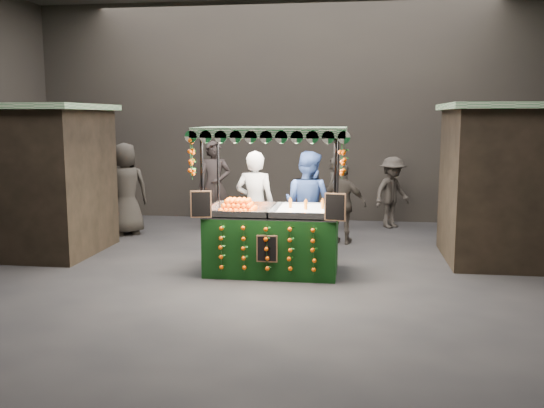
# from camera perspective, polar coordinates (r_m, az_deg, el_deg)

# --- Properties ---
(ground) EXTENTS (12.00, 12.00, 0.00)m
(ground) POSITION_cam_1_polar(r_m,az_deg,el_deg) (9.01, -1.61, -6.87)
(ground) COLOR black
(ground) RESTS_ON ground
(market_hall) EXTENTS (12.10, 10.10, 5.05)m
(market_hall) POSITION_cam_1_polar(r_m,az_deg,el_deg) (8.75, -1.70, 15.02)
(market_hall) COLOR black
(market_hall) RESTS_ON ground
(neighbour_stall_left) EXTENTS (3.00, 2.20, 2.60)m
(neighbour_stall_left) POSITION_cam_1_polar(r_m,az_deg,el_deg) (11.28, -23.35, 2.30)
(neighbour_stall_left) COLOR black
(neighbour_stall_left) RESTS_ON ground
(neighbour_stall_right) EXTENTS (3.00, 2.20, 2.60)m
(neighbour_stall_right) POSITION_cam_1_polar(r_m,az_deg,el_deg) (10.54, 24.19, 1.87)
(neighbour_stall_right) COLOR black
(neighbour_stall_right) RESTS_ON ground
(juice_stall) EXTENTS (2.30, 1.35, 2.23)m
(juice_stall) POSITION_cam_1_polar(r_m,az_deg,el_deg) (8.99, 0.06, -2.37)
(juice_stall) COLOR #0B3311
(juice_stall) RESTS_ON ground
(vendor_grey) EXTENTS (0.70, 0.49, 1.83)m
(vendor_grey) POSITION_cam_1_polar(r_m,az_deg,el_deg) (9.86, -1.65, -0.12)
(vendor_grey) COLOR slate
(vendor_grey) RESTS_ON ground
(vendor_blue) EXTENTS (1.09, 0.99, 1.81)m
(vendor_blue) POSITION_cam_1_polar(r_m,az_deg,el_deg) (10.00, 3.47, -0.05)
(vendor_blue) COLOR navy
(vendor_blue) RESTS_ON ground
(shopper_0) EXTENTS (0.76, 0.57, 1.88)m
(shopper_0) POSITION_cam_1_polar(r_m,az_deg,el_deg) (12.53, -5.61, 1.79)
(shopper_0) COLOR #2E2625
(shopper_0) RESTS_ON ground
(shopper_1) EXTENTS (1.15, 1.11, 1.87)m
(shopper_1) POSITION_cam_1_polar(r_m,az_deg,el_deg) (11.87, 21.40, 0.86)
(shopper_1) COLOR #2C2624
(shopper_1) RESTS_ON ground
(shopper_2) EXTENTS (0.95, 0.56, 1.52)m
(shopper_2) POSITION_cam_1_polar(r_m,az_deg,el_deg) (11.14, 6.89, 0.01)
(shopper_2) COLOR #2D2925
(shopper_2) RESTS_ON ground
(shopper_3) EXTENTS (1.11, 1.10, 1.54)m
(shopper_3) POSITION_cam_1_polar(r_m,az_deg,el_deg) (12.94, 11.57, 1.11)
(shopper_3) COLOR #2E2925
(shopper_3) RESTS_ON ground
(shopper_4) EXTENTS (1.09, 1.01, 1.87)m
(shopper_4) POSITION_cam_1_polar(r_m,az_deg,el_deg) (12.26, -14.03, 1.42)
(shopper_4) COLOR black
(shopper_4) RESTS_ON ground
(shopper_5) EXTENTS (1.38, 1.65, 1.78)m
(shopper_5) POSITION_cam_1_polar(r_m,az_deg,el_deg) (12.47, 22.09, 0.95)
(shopper_5) COLOR black
(shopper_5) RESTS_ON ground
(shopper_6) EXTENTS (0.47, 0.62, 1.54)m
(shopper_6) POSITION_cam_1_polar(r_m,az_deg,el_deg) (12.55, 5.98, 1.01)
(shopper_6) COLOR black
(shopper_6) RESTS_ON ground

